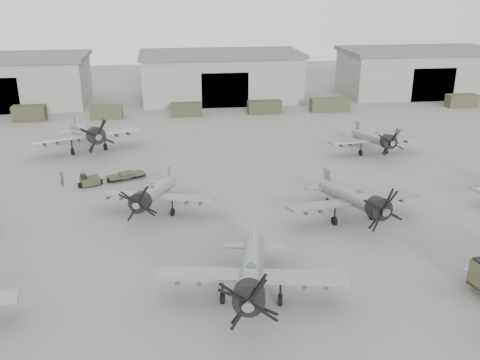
% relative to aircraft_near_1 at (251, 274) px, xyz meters
% --- Properties ---
extents(ground, '(220.00, 220.00, 0.00)m').
position_rel_aircraft_near_1_xyz_m(ground, '(5.10, 5.31, -2.35)').
color(ground, slate).
rests_on(ground, ground).
extents(hangar_left, '(29.00, 14.80, 8.70)m').
position_rel_aircraft_near_1_xyz_m(hangar_left, '(-32.90, 67.27, 2.02)').
color(hangar_left, gray).
rests_on(hangar_left, ground).
extents(hangar_center, '(29.00, 14.80, 8.70)m').
position_rel_aircraft_near_1_xyz_m(hangar_center, '(5.10, 67.27, 2.02)').
color(hangar_center, gray).
rests_on(hangar_center, ground).
extents(hangar_right, '(29.00, 14.80, 8.70)m').
position_rel_aircraft_near_1_xyz_m(hangar_right, '(43.10, 67.27, 2.02)').
color(hangar_right, gray).
rests_on(hangar_right, ground).
extents(support_truck_1, '(4.98, 2.20, 2.42)m').
position_rel_aircraft_near_1_xyz_m(support_truck_1, '(-26.37, 55.31, -1.14)').
color(support_truck_1, '#393825').
rests_on(support_truck_1, ground).
extents(support_truck_2, '(5.04, 2.20, 2.07)m').
position_rel_aircraft_near_1_xyz_m(support_truck_2, '(-14.56, 55.31, -1.32)').
color(support_truck_2, '#3F422B').
rests_on(support_truck_2, ground).
extents(support_truck_3, '(4.97, 2.20, 2.08)m').
position_rel_aircraft_near_1_xyz_m(support_truck_3, '(-1.86, 55.31, -1.31)').
color(support_truck_3, '#3A3B26').
rests_on(support_truck_3, ground).
extents(support_truck_4, '(5.53, 2.20, 2.07)m').
position_rel_aircraft_near_1_xyz_m(support_truck_4, '(11.07, 55.31, -1.32)').
color(support_truck_4, '#363B26').
rests_on(support_truck_4, ground).
extents(support_truck_5, '(6.61, 2.20, 2.21)m').
position_rel_aircraft_near_1_xyz_m(support_truck_5, '(22.26, 55.31, -1.25)').
color(support_truck_5, '#3D412A').
rests_on(support_truck_5, ground).
extents(support_truck_7, '(5.32, 2.20, 2.19)m').
position_rel_aircraft_near_1_xyz_m(support_truck_7, '(46.04, 55.31, -1.26)').
color(support_truck_7, '#403F29').
rests_on(support_truck_7, ground).
extents(aircraft_near_1, '(13.03, 11.73, 5.17)m').
position_rel_aircraft_near_1_xyz_m(aircraft_near_1, '(0.00, 0.00, 0.00)').
color(aircraft_near_1, '#93969B').
rests_on(aircraft_near_1, ground).
extents(aircraft_mid_1, '(11.64, 10.48, 4.65)m').
position_rel_aircraft_near_1_xyz_m(aircraft_mid_1, '(-6.65, 15.93, -0.24)').
color(aircraft_mid_1, '#9A9DA3').
rests_on(aircraft_mid_1, ground).
extents(aircraft_mid_2, '(12.67, 11.40, 5.03)m').
position_rel_aircraft_near_1_xyz_m(aircraft_mid_2, '(11.29, 11.70, -0.07)').
color(aircraft_mid_2, gray).
rests_on(aircraft_mid_2, ground).
extents(aircraft_far_0, '(13.73, 12.40, 5.55)m').
position_rel_aircraft_near_1_xyz_m(aircraft_far_0, '(-15.04, 36.83, 0.17)').
color(aircraft_far_0, '#9D9FA5').
rests_on(aircraft_far_0, ground).
extents(aircraft_far_1, '(11.60, 10.43, 4.62)m').
position_rel_aircraft_near_1_xyz_m(aircraft_far_1, '(20.60, 30.86, -0.25)').
color(aircraft_far_1, gray).
rests_on(aircraft_far_1, ground).
extents(tug_trailer, '(6.95, 3.95, 1.41)m').
position_rel_aircraft_near_1_xyz_m(tug_trailer, '(-12.07, 25.11, -1.82)').
color(tug_trailer, '#343A26').
rests_on(tug_trailer, ground).
extents(ground_crew, '(0.40, 0.59, 1.59)m').
position_rel_aircraft_near_1_xyz_m(ground_crew, '(-16.40, 24.92, -1.56)').
color(ground_crew, '#45462E').
rests_on(ground_crew, ground).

